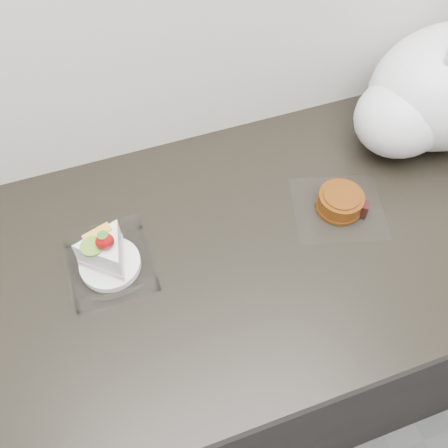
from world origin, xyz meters
name	(u,v)px	position (x,y,z in m)	size (l,w,h in m)	color
counter	(223,341)	(0.00, 1.69, 0.45)	(2.04, 0.64, 0.90)	black
cake_tray	(108,258)	(-0.21, 1.72, 0.93)	(0.15, 0.15, 0.12)	white
mooncake_wrap	(341,203)	(0.26, 1.71, 0.92)	(0.22, 0.21, 0.04)	white
plastic_bag	(439,92)	(0.52, 1.83, 1.02)	(0.44, 0.37, 0.31)	silver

